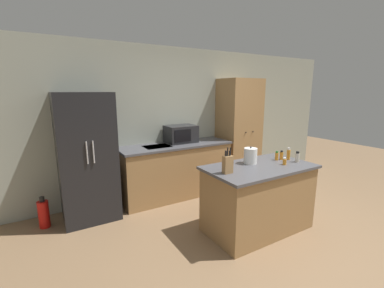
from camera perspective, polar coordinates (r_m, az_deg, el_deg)
name	(u,v)px	position (r m, az deg, el deg)	size (l,w,h in m)	color
ground_plane	(283,242)	(3.60, 19.50, -19.89)	(14.00, 14.00, 0.00)	#846647
wall_back	(189,120)	(4.91, -0.67, 5.37)	(7.20, 0.06, 2.60)	#9EA393
refrigerator	(87,157)	(3.98, -22.38, -2.68)	(0.75, 0.74, 1.83)	black
back_counter	(176,170)	(4.57, -3.57, -5.78)	(1.98, 0.66, 0.94)	#9E7547
pantry_cabinet	(239,132)	(5.23, 10.30, 2.66)	(0.74, 0.63, 2.07)	#9E7547
kitchen_island	(258,198)	(3.61, 14.45, -11.47)	(1.44, 0.80, 0.89)	#9E7547
microwave	(181,134)	(4.58, -2.49, 2.25)	(0.53, 0.39, 0.30)	#232326
knife_block	(228,164)	(3.06, 7.94, -4.42)	(0.12, 0.07, 0.31)	#9E7547
spice_bottle_tall_dark	(281,155)	(3.85, 19.26, -2.40)	(0.04, 0.04, 0.13)	orange
spice_bottle_short_red	(285,161)	(3.60, 19.88, -3.67)	(0.05, 0.05, 0.10)	orange
spice_bottle_amber_oil	(297,157)	(3.79, 22.35, -2.71)	(0.06, 0.06, 0.15)	beige
spice_bottle_green_herb	(288,154)	(3.88, 20.65, -2.11)	(0.05, 0.05, 0.17)	orange
spice_bottle_pale_salt	(277,156)	(3.80, 18.30, -2.54)	(0.05, 0.05, 0.13)	orange
kettle	(250,156)	(3.52, 12.85, -2.58)	(0.18, 0.18, 0.23)	white
fire_extinguisher	(44,214)	(4.17, -30.08, -13.27)	(0.14, 0.14, 0.44)	red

